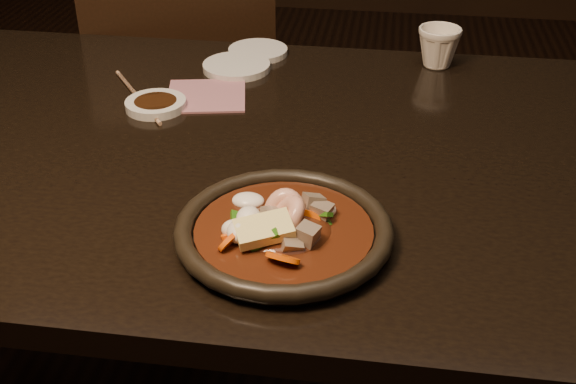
# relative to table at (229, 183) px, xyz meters

# --- Properties ---
(table) EXTENTS (1.60, 0.90, 0.75)m
(table) POSITION_rel_table_xyz_m (0.00, 0.00, 0.00)
(table) COLOR black
(table) RESTS_ON floor
(chair) EXTENTS (0.59, 0.59, 0.98)m
(chair) POSITION_rel_table_xyz_m (-0.27, 0.66, -0.14)
(chair) COLOR black
(chair) RESTS_ON floor
(plate) EXTENTS (0.28, 0.28, 0.03)m
(plate) POSITION_rel_table_xyz_m (0.13, -0.25, 0.09)
(plate) COLOR black
(plate) RESTS_ON table
(stirfry) EXTENTS (0.16, 0.17, 0.06)m
(stirfry) POSITION_rel_table_xyz_m (0.13, -0.25, 0.10)
(stirfry) COLOR #38160A
(stirfry) RESTS_ON plate
(soy_dish) EXTENTS (0.11, 0.11, 0.01)m
(soy_dish) POSITION_rel_table_xyz_m (-0.15, 0.11, 0.08)
(soy_dish) COLOR silver
(soy_dish) RESTS_ON table
(saucer_left) EXTENTS (0.13, 0.13, 0.01)m
(saucer_left) POSITION_rel_table_xyz_m (-0.05, 0.30, 0.08)
(saucer_left) COLOR silver
(saucer_left) RESTS_ON table
(saucer_right) EXTENTS (0.12, 0.12, 0.01)m
(saucer_right) POSITION_rel_table_xyz_m (-0.02, 0.39, 0.08)
(saucer_right) COLOR silver
(saucer_right) RESTS_ON table
(tea_cup) EXTENTS (0.09, 0.09, 0.08)m
(tea_cup) POSITION_rel_table_xyz_m (0.34, 0.38, 0.12)
(tea_cup) COLOR white
(tea_cup) RESTS_ON table
(chopsticks) EXTENTS (0.15, 0.21, 0.01)m
(chopsticks) POSITION_rel_table_xyz_m (-0.20, 0.14, 0.08)
(chopsticks) COLOR tan
(chopsticks) RESTS_ON table
(napkin) EXTENTS (0.17, 0.17, 0.00)m
(napkin) POSITION_rel_table_xyz_m (-0.08, 0.17, 0.08)
(napkin) COLOR #9F616D
(napkin) RESTS_ON table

